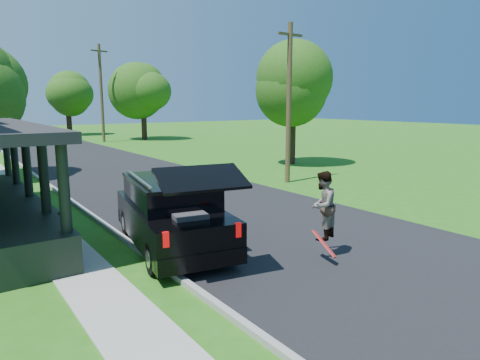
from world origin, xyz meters
TOP-DOWN VIEW (x-y plane):
  - ground at (0.00, 0.00)m, footprint 140.00×140.00m
  - street at (0.00, 20.00)m, footprint 8.00×120.00m
  - curb at (-4.05, 20.00)m, footprint 0.15×120.00m
  - black_suv at (-3.20, 1.50)m, footprint 2.81×5.42m
  - skateboarder at (-0.56, -1.20)m, footprint 0.98×0.88m
  - skateboard at (-0.78, -1.51)m, footprint 0.26×0.74m
  - tree_right_near at (9.78, 11.52)m, footprint 4.81×4.68m
  - tree_right_mid at (9.53, 33.80)m, footprint 5.63×5.54m
  - tree_right_far at (4.96, 45.48)m, footprint 5.35×5.10m
  - utility_pole_near at (5.47, 6.86)m, footprint 1.42×0.23m
  - utility_pole_far at (5.25, 33.45)m, footprint 1.70×0.54m

SIDE VIEW (x-z plane):
  - ground at x=0.00m, z-range 0.00..0.00m
  - street at x=0.00m, z-range -0.01..0.01m
  - curb at x=-4.05m, z-range -0.06..0.06m
  - skateboard at x=-0.78m, z-range 0.15..0.73m
  - black_suv at x=-3.20m, z-range -0.28..2.12m
  - skateboarder at x=-0.56m, z-range 0.46..2.12m
  - utility_pole_near at x=5.47m, z-range 0.12..7.40m
  - utility_pole_far at x=5.25m, z-range 0.15..9.35m
  - tree_right_near at x=9.78m, z-range 1.30..8.76m
  - tree_right_far at x=4.96m, z-range 1.29..9.33m
  - tree_right_mid at x=9.53m, z-range 1.34..9.99m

